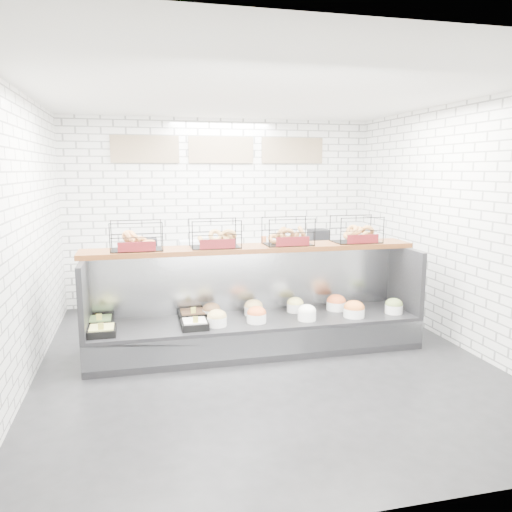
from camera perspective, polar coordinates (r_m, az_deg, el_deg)
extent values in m
plane|color=black|center=(5.97, 0.71, -11.63)|extent=(5.50, 5.50, 0.00)
cube|color=white|center=(8.28, -3.95, 5.07)|extent=(5.00, 0.02, 3.00)
cube|color=white|center=(5.55, -25.18, 1.80)|extent=(0.02, 5.50, 3.00)
cube|color=white|center=(6.66, 22.11, 3.21)|extent=(0.02, 5.50, 3.00)
cube|color=white|center=(5.62, 0.78, 18.18)|extent=(5.00, 5.50, 0.02)
cube|color=tan|center=(8.11, -12.56, 11.83)|extent=(1.05, 0.03, 0.42)
cube|color=tan|center=(8.23, -3.99, 12.01)|extent=(1.05, 0.03, 0.42)
cube|color=tan|center=(8.51, 4.18, 11.93)|extent=(1.05, 0.03, 0.42)
cube|color=black|center=(6.18, 0.03, -8.92)|extent=(4.00, 0.90, 0.40)
cube|color=#93969B|center=(5.77, 1.05, -10.08)|extent=(4.00, 0.03, 0.28)
cube|color=#93969B|center=(6.40, -0.83, -2.67)|extent=(4.00, 0.08, 0.80)
cube|color=black|center=(5.88, -19.03, -4.33)|extent=(0.06, 0.90, 0.80)
cube|color=black|center=(6.74, 16.57, -2.45)|extent=(0.06, 0.90, 0.80)
cube|color=black|center=(5.77, -17.20, -8.24)|extent=(0.30, 0.30, 0.08)
cube|color=#D9D76F|center=(5.76, -17.22, -7.91)|extent=(0.26, 0.26, 0.04)
cube|color=gold|center=(5.64, -17.31, -7.70)|extent=(0.06, 0.01, 0.08)
cube|color=black|center=(6.11, -17.39, -7.23)|extent=(0.30, 0.30, 0.08)
cube|color=#6A9049|center=(6.10, -17.40, -6.91)|extent=(0.25, 0.25, 0.04)
cube|color=gold|center=(5.98, -17.49, -6.69)|extent=(0.06, 0.01, 0.08)
cube|color=black|center=(5.78, -7.03, -7.80)|extent=(0.30, 0.30, 0.08)
cube|color=white|center=(5.77, -7.04, -7.47)|extent=(0.26, 0.26, 0.04)
cube|color=gold|center=(5.66, -6.93, -7.25)|extent=(0.06, 0.01, 0.08)
cube|color=black|center=(6.16, -7.28, -6.71)|extent=(0.32, 0.32, 0.08)
cube|color=brown|center=(6.15, -7.29, -6.40)|extent=(0.27, 0.27, 0.04)
cube|color=gold|center=(6.02, -7.18, -6.19)|extent=(0.06, 0.01, 0.08)
cylinder|color=white|center=(5.84, -4.49, -7.43)|extent=(0.23, 0.23, 0.11)
ellipsoid|color=tan|center=(5.82, -4.49, -6.87)|extent=(0.23, 0.23, 0.16)
cylinder|color=white|center=(6.14, -5.11, -6.58)|extent=(0.22, 0.22, 0.11)
ellipsoid|color=brown|center=(6.12, -5.12, -6.04)|extent=(0.22, 0.22, 0.15)
cylinder|color=white|center=(5.95, 0.06, -7.07)|extent=(0.23, 0.23, 0.11)
ellipsoid|color=orange|center=(5.93, 0.06, -6.52)|extent=(0.23, 0.23, 0.16)
cylinder|color=white|center=(6.25, -0.28, -6.24)|extent=(0.23, 0.23, 0.11)
ellipsoid|color=#ECC578|center=(6.23, -0.28, -5.71)|extent=(0.23, 0.23, 0.16)
cylinder|color=white|center=(6.07, 5.83, -6.78)|extent=(0.22, 0.22, 0.11)
ellipsoid|color=white|center=(6.05, 5.84, -6.24)|extent=(0.22, 0.22, 0.15)
cylinder|color=white|center=(6.40, 4.49, -5.87)|extent=(0.21, 0.21, 0.11)
ellipsoid|color=#F8EB7F|center=(6.39, 4.50, -5.35)|extent=(0.21, 0.21, 0.15)
cylinder|color=white|center=(6.28, 11.13, -6.34)|extent=(0.26, 0.26, 0.11)
ellipsoid|color=orange|center=(6.27, 11.14, -5.81)|extent=(0.26, 0.26, 0.18)
cylinder|color=white|center=(6.55, 9.14, -5.61)|extent=(0.25, 0.25, 0.11)
ellipsoid|color=orange|center=(6.53, 9.16, -5.10)|extent=(0.25, 0.25, 0.17)
cylinder|color=white|center=(6.55, 15.47, -5.84)|extent=(0.22, 0.22, 0.11)
ellipsoid|color=olive|center=(6.54, 15.49, -5.34)|extent=(0.22, 0.22, 0.15)
cube|color=#4D2610|center=(6.14, -0.45, 0.88)|extent=(4.10, 0.50, 0.06)
cube|color=black|center=(5.95, -13.52, 2.27)|extent=(0.60, 0.38, 0.34)
cube|color=#591013|center=(5.77, -13.47, 1.03)|extent=(0.42, 0.02, 0.11)
cube|color=black|center=(6.02, -4.73, 2.60)|extent=(0.60, 0.38, 0.34)
cube|color=#591013|center=(5.84, -4.41, 1.38)|extent=(0.42, 0.02, 0.11)
cube|color=black|center=(6.23, 3.68, 2.85)|extent=(0.60, 0.38, 0.34)
cube|color=#591013|center=(6.05, 4.23, 1.68)|extent=(0.42, 0.02, 0.11)
cube|color=black|center=(6.56, 11.40, 3.03)|extent=(0.60, 0.38, 0.34)
cube|color=#591013|center=(6.39, 12.12, 1.92)|extent=(0.42, 0.02, 0.11)
cube|color=#93969B|center=(8.12, -3.48, -2.52)|extent=(4.00, 0.60, 0.90)
cube|color=black|center=(7.89, -12.70, 1.11)|extent=(0.40, 0.30, 0.24)
cube|color=silver|center=(7.97, -7.48, 1.13)|extent=(0.35, 0.28, 0.18)
cylinder|color=#C56031|center=(8.12, 0.88, 1.51)|extent=(0.09, 0.09, 0.22)
cube|color=black|center=(8.43, 7.13, 2.03)|extent=(0.30, 0.30, 0.30)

